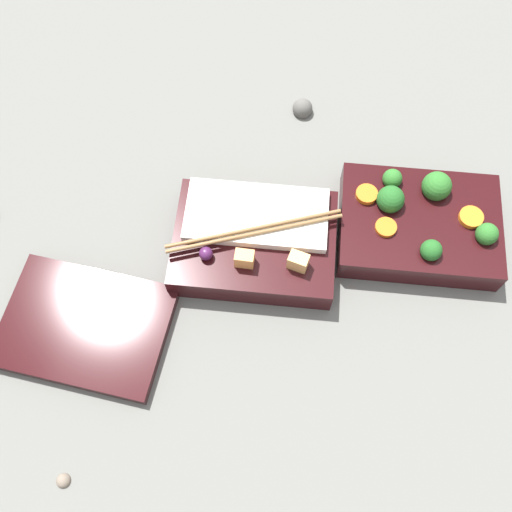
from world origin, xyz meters
name	(u,v)px	position (x,y,z in m)	size (l,w,h in m)	color
ground_plane	(333,238)	(0.00, 0.00, 0.00)	(3.00, 3.00, 0.00)	slate
bento_tray_vegetable	(419,223)	(-0.11, -0.02, 0.02)	(0.21, 0.15, 0.07)	black
bento_tray_rice	(255,239)	(0.10, 0.02, 0.02)	(0.22, 0.15, 0.07)	black
bento_lid	(85,326)	(0.30, 0.16, 0.01)	(0.20, 0.15, 0.02)	black
pebble_1	(303,108)	(0.06, -0.21, 0.01)	(0.03, 0.03, 0.03)	#595651
pebble_3	(63,480)	(0.29, 0.34, 0.00)	(0.02, 0.02, 0.02)	#7A6B5B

